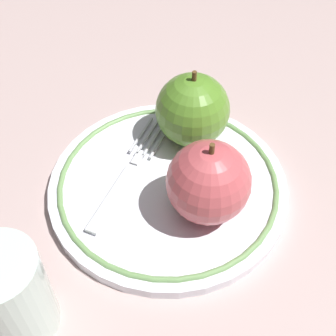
{
  "coord_description": "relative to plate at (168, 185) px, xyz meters",
  "views": [
    {
      "loc": [
        0.31,
        0.11,
        0.38
      ],
      "look_at": [
        0.02,
        0.01,
        0.03
      ],
      "focal_mm": 50.0,
      "sensor_mm": 36.0,
      "label": 1
    }
  ],
  "objects": [
    {
      "name": "ground_plane",
      "position": [
        -0.02,
        -0.01,
        -0.01
      ],
      "size": [
        2.0,
        2.0,
        0.0
      ],
      "primitive_type": "plane",
      "color": "#BA9E9A"
    },
    {
      "name": "plate",
      "position": [
        0.0,
        0.0,
        0.0
      ],
      "size": [
        0.25,
        0.25,
        0.01
      ],
      "color": "white",
      "rests_on": "ground_plane"
    },
    {
      "name": "apple_red_whole",
      "position": [
        0.02,
        0.05,
        0.05
      ],
      "size": [
        0.08,
        0.08,
        0.09
      ],
      "color": "#C34F54",
      "rests_on": "plate"
    },
    {
      "name": "apple_second_whole",
      "position": [
        -0.07,
        0.0,
        0.05
      ],
      "size": [
        0.08,
        0.08,
        0.09
      ],
      "color": "#558829",
      "rests_on": "plate"
    },
    {
      "name": "fork",
      "position": [
        0.01,
        -0.04,
        0.01
      ],
      "size": [
        0.17,
        0.03,
        0.0
      ],
      "rotation": [
        0.0,
        0.0,
        3.05
      ],
      "color": "silver",
      "rests_on": "plate"
    },
    {
      "name": "drinking_glass",
      "position": [
        0.17,
        -0.07,
        0.04
      ],
      "size": [
        0.06,
        0.06,
        0.09
      ],
      "primitive_type": "cylinder",
      "color": "silver",
      "rests_on": "ground_plane"
    }
  ]
}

